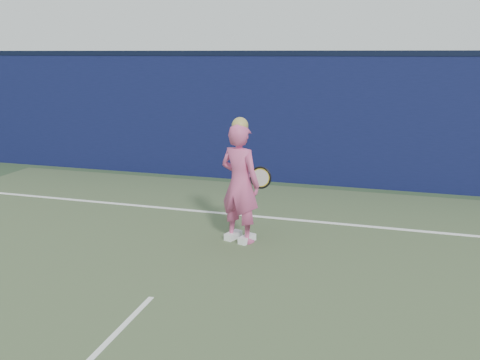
% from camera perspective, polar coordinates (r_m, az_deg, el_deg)
% --- Properties ---
extents(ground, '(80.00, 80.00, 0.00)m').
position_cam_1_polar(ground, '(4.93, -15.23, -17.82)').
color(ground, '#2C3E26').
rests_on(ground, ground).
extents(backstop_wall, '(24.00, 0.40, 2.50)m').
position_cam_1_polar(backstop_wall, '(10.36, 3.25, 6.83)').
color(backstop_wall, '#0C1137').
rests_on(backstop_wall, ground).
extents(wall_cap, '(24.00, 0.42, 0.10)m').
position_cam_1_polar(wall_cap, '(10.28, 3.35, 14.04)').
color(wall_cap, black).
rests_on(wall_cap, backstop_wall).
extents(player, '(0.70, 0.58, 1.74)m').
position_cam_1_polar(player, '(6.92, 0.00, -0.35)').
color(player, '#CD5085').
rests_on(player, ground).
extents(racket, '(0.58, 0.22, 0.33)m').
position_cam_1_polar(racket, '(7.26, 2.11, 0.24)').
color(racket, black).
rests_on(racket, ground).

